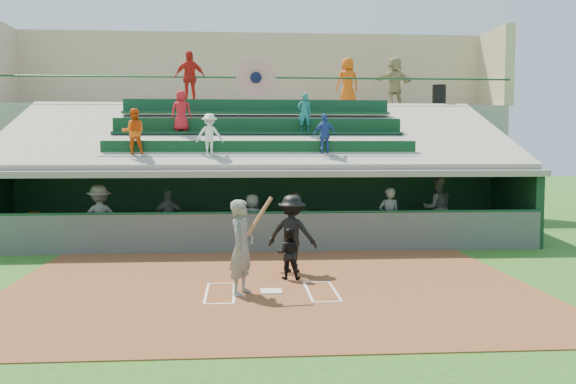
{
  "coord_description": "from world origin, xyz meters",
  "views": [
    {
      "loc": [
        -0.61,
        -12.77,
        2.94
      ],
      "look_at": [
        0.6,
        3.5,
        1.8
      ],
      "focal_mm": 40.0,
      "sensor_mm": 36.0,
      "label": 1
    }
  ],
  "objects": [
    {
      "name": "batter_at_plate",
      "position": [
        -0.58,
        -0.17,
        0.97
      ],
      "size": [
        0.97,
        0.83,
        1.95
      ],
      "color": "#5E605B",
      "rests_on": "dirt_slab"
    },
    {
      "name": "white_table",
      "position": [
        -6.64,
        6.31,
        0.36
      ],
      "size": [
        0.86,
        0.74,
        0.64
      ],
      "primitive_type": "cube",
      "rotation": [
        0.0,
        0.0,
        -0.3
      ],
      "color": "silver",
      "rests_on": "dugout_floor"
    },
    {
      "name": "home_plate",
      "position": [
        0.0,
        0.0,
        0.04
      ],
      "size": [
        0.43,
        0.43,
        0.03
      ],
      "primitive_type": "cube",
      "color": "white",
      "rests_on": "dirt_slab"
    },
    {
      "name": "trash_bin",
      "position": [
        7.27,
        12.31,
        5.0
      ],
      "size": [
        0.54,
        0.54,
        0.81
      ],
      "primitive_type": "cylinder",
      "color": "black",
      "rests_on": "concourse_slab"
    },
    {
      "name": "dirt_slab",
      "position": [
        0.0,
        0.5,
        0.01
      ],
      "size": [
        11.0,
        9.0,
        0.02
      ],
      "primitive_type": "cube",
      "color": "brown",
      "rests_on": "ground"
    },
    {
      "name": "batters_box_chalk",
      "position": [
        0.0,
        0.0,
        0.02
      ],
      "size": [
        2.65,
        1.85,
        0.01
      ],
      "color": "white",
      "rests_on": "dirt_slab"
    },
    {
      "name": "dugout_bench",
      "position": [
        0.24,
        8.07,
        0.25
      ],
      "size": [
        14.16,
        2.14,
        0.43
      ],
      "primitive_type": "cube",
      "rotation": [
        0.0,
        0.0,
        0.12
      ],
      "color": "olive",
      "rests_on": "dugout_floor"
    },
    {
      "name": "ground",
      "position": [
        0.0,
        0.0,
        0.0
      ],
      "size": [
        100.0,
        100.0,
        0.0
      ],
      "primitive_type": "plane",
      "color": "#255718",
      "rests_on": "ground"
    },
    {
      "name": "concourse_staff_b",
      "position": [
        3.66,
        12.65,
        5.54
      ],
      "size": [
        1.03,
        0.79,
        1.88
      ],
      "primitive_type": "imported",
      "rotation": [
        0.0,
        0.0,
        3.37
      ],
      "color": "#DB510C",
      "rests_on": "concourse_slab"
    },
    {
      "name": "dugout_player_d",
      "position": [
        1.02,
        6.45,
        0.83
      ],
      "size": [
        1.53,
        0.8,
        1.58
      ],
      "primitive_type": "imported",
      "rotation": [
        0.0,
        0.0,
        3.38
      ],
      "color": "#555853",
      "rests_on": "dugout_floor"
    },
    {
      "name": "catcher",
      "position": [
        0.45,
        1.27,
        0.59
      ],
      "size": [
        0.61,
        0.51,
        1.13
      ],
      "primitive_type": "imported",
      "rotation": [
        0.0,
        0.0,
        2.98
      ],
      "color": "black",
      "rests_on": "dirt_slab"
    },
    {
      "name": "dugout_player_b",
      "position": [
        -2.76,
        6.55,
        0.85
      ],
      "size": [
        1.02,
        0.64,
        1.62
      ],
      "primitive_type": "imported",
      "rotation": [
        0.0,
        0.0,
        3.42
      ],
      "color": "#5C5F5A",
      "rests_on": "dugout_floor"
    },
    {
      "name": "water_cooler",
      "position": [
        -6.65,
        6.39,
        0.86
      ],
      "size": [
        0.36,
        0.36,
        0.36
      ],
      "primitive_type": "cylinder",
      "color": "#DC520C",
      "rests_on": "white_table"
    },
    {
      "name": "dugout_player_f",
      "position": [
        5.58,
        6.94,
        1.02
      ],
      "size": [
        0.96,
        0.75,
        1.96
      ],
      "primitive_type": "imported",
      "rotation": [
        0.0,
        0.0,
        3.13
      ],
      "color": "#5E605B",
      "rests_on": "dugout_floor"
    },
    {
      "name": "home_umpire",
      "position": [
        0.59,
        2.07,
        0.92
      ],
      "size": [
        1.33,
        1.03,
        1.81
      ],
      "primitive_type": "imported",
      "rotation": [
        0.0,
        0.0,
        2.79
      ],
      "color": "black",
      "rests_on": "dirt_slab"
    },
    {
      "name": "dugout_player_c",
      "position": [
        -0.27,
        5.72,
        0.82
      ],
      "size": [
        0.88,
        0.72,
        1.55
      ],
      "primitive_type": "imported",
      "rotation": [
        0.0,
        0.0,
        2.8
      ],
      "color": "#5A5D58",
      "rests_on": "dugout_floor"
    },
    {
      "name": "dugout_player_a",
      "position": [
        -4.58,
        5.53,
        0.96
      ],
      "size": [
        1.36,
        1.08,
        1.84
      ],
      "primitive_type": "imported",
      "rotation": [
        0.0,
        0.0,
        3.53
      ],
      "color": "#51524E",
      "rests_on": "dugout_floor"
    },
    {
      "name": "dugout_floor",
      "position": [
        0.0,
        6.75,
        0.02
      ],
      "size": [
        16.0,
        3.5,
        0.04
      ],
      "primitive_type": "cube",
      "color": "gray",
      "rests_on": "ground"
    },
    {
      "name": "concourse_slab",
      "position": [
        0.0,
        13.5,
        2.3
      ],
      "size": [
        20.0,
        3.0,
        4.6
      ],
      "primitive_type": "cube",
      "color": "gray",
      "rests_on": "ground"
    },
    {
      "name": "dugout_player_e",
      "position": [
        3.73,
        5.61,
        0.9
      ],
      "size": [
        0.65,
        0.44,
        1.72
      ],
      "primitive_type": "imported",
      "rotation": [
        0.0,
        0.0,
        3.19
      ],
      "color": "#585A55",
      "rests_on": "dugout_floor"
    },
    {
      "name": "concourse_staff_a",
      "position": [
        -2.5,
        12.08,
        5.6
      ],
      "size": [
        1.27,
        0.8,
        2.01
      ],
      "primitive_type": "imported",
      "rotation": [
        0.0,
        0.0,
        3.43
      ],
      "color": "red",
      "rests_on": "concourse_slab"
    },
    {
      "name": "concourse_staff_c",
      "position": [
        5.66,
        13.1,
        5.6
      ],
      "size": [
        1.93,
        1.23,
        1.99
      ],
      "primitive_type": "imported",
      "rotation": [
        0.0,
        0.0,
        3.52
      ],
      "color": "tan",
      "rests_on": "concourse_slab"
    },
    {
      "name": "grandstand",
      "position": [
        -0.01,
        10.51,
        2.26
      ],
      "size": [
        20.4,
        10.4,
        7.8
      ],
      "color": "#505651",
      "rests_on": "ground"
    }
  ]
}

